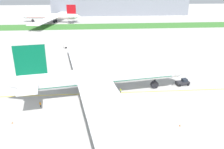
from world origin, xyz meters
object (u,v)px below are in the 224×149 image
object	(u,v)px
ground_crew_wingwalker_starboard	(121,90)
traffic_cone_near_nose	(12,122)
pushback_tug	(183,82)
ground_crew_wingwalker_port	(120,132)
parked_airliner_far_centre	(52,16)
ground_crew_marshaller_front	(40,104)
service_truck_baggage_loader	(68,45)
traffic_cone_port_wing	(180,125)
airliner_foreground	(98,77)

from	to	relation	value
ground_crew_wingwalker_starboard	traffic_cone_near_nose	xyz separation A→B (m)	(-29.22, -15.08, -0.68)
pushback_tug	ground_crew_wingwalker_starboard	distance (m)	22.45
pushback_tug	ground_crew_wingwalker_port	distance (m)	36.57
ground_crew_wingwalker_port	traffic_cone_near_nose	size ratio (longest dim) A/B	2.79
parked_airliner_far_centre	ground_crew_marshaller_front	bearing A→B (deg)	-82.66
ground_crew_wingwalker_port	ground_crew_marshaller_front	xyz separation A→B (m)	(-21.11, 15.17, 0.07)
pushback_tug	service_truck_baggage_loader	bearing A→B (deg)	129.73
traffic_cone_near_nose	service_truck_baggage_loader	xyz separation A→B (m)	(7.62, 72.05, 1.13)
service_truck_baggage_loader	ground_crew_wingwalker_port	bearing A→B (deg)	-76.58
traffic_cone_port_wing	ground_crew_marshaller_front	bearing A→B (deg)	161.22
ground_crew_wingwalker_port	traffic_cone_near_nose	xyz separation A→B (m)	(-26.59, 7.44, -0.70)
ground_crew_marshaller_front	traffic_cone_port_wing	xyz separation A→B (m)	(36.23, -12.32, -0.77)
pushback_tug	ground_crew_marshaller_front	bearing A→B (deg)	-165.44
traffic_cone_near_nose	parked_airliner_far_centre	world-z (taller)	parked_airliner_far_centre
traffic_cone_near_nose	traffic_cone_port_wing	distance (m)	41.97
airliner_foreground	ground_crew_wingwalker_port	distance (m)	23.18
airliner_foreground	traffic_cone_port_wing	world-z (taller)	airliner_foreground
service_truck_baggage_loader	parked_airliner_far_centre	size ratio (longest dim) A/B	0.06
ground_crew_marshaller_front	ground_crew_wingwalker_starboard	xyz separation A→B (m)	(23.73, 7.36, -0.09)
traffic_cone_port_wing	service_truck_baggage_loader	bearing A→B (deg)	113.99
pushback_tug	parked_airliner_far_centre	bearing A→B (deg)	115.49
traffic_cone_port_wing	pushback_tug	bearing A→B (deg)	68.57
ground_crew_marshaller_front	ground_crew_wingwalker_starboard	size ratio (longest dim) A/B	1.10
traffic_cone_near_nose	ground_crew_wingwalker_starboard	bearing A→B (deg)	27.31
ground_crew_wingwalker_port	ground_crew_marshaller_front	distance (m)	25.99
traffic_cone_near_nose	parked_airliner_far_centre	size ratio (longest dim) A/B	0.01
ground_crew_wingwalker_starboard	parked_airliner_far_centre	bearing A→B (deg)	106.94
airliner_foreground	parked_airliner_far_centre	xyz separation A→B (m)	(-35.67, 140.67, -0.78)
traffic_cone_port_wing	parked_airliner_far_centre	xyz separation A→B (m)	(-55.27, 160.05, 4.74)
parked_airliner_far_centre	ground_crew_wingwalker_port	bearing A→B (deg)	-76.16
traffic_cone_near_nose	traffic_cone_port_wing	world-z (taller)	same
airliner_foreground	parked_airliner_far_centre	distance (m)	145.12
airliner_foreground	service_truck_baggage_loader	bearing A→B (deg)	104.22
ground_crew_wingwalker_starboard	traffic_cone_near_nose	world-z (taller)	ground_crew_wingwalker_starboard
airliner_foreground	ground_crew_wingwalker_starboard	size ratio (longest dim) A/B	57.90
airliner_foreground	pushback_tug	xyz separation A→B (m)	(29.09, 4.81, -4.79)
traffic_cone_near_nose	traffic_cone_port_wing	bearing A→B (deg)	-6.28
ground_crew_wingwalker_port	service_truck_baggage_loader	xyz separation A→B (m)	(-18.97, 79.49, 0.43)
ground_crew_wingwalker_port	parked_airliner_far_centre	xyz separation A→B (m)	(-40.14, 162.90, 4.04)
pushback_tug	service_truck_baggage_loader	size ratio (longest dim) A/B	1.19
airliner_foreground	ground_crew_marshaller_front	distance (m)	18.69
airliner_foreground	ground_crew_marshaller_front	size ratio (longest dim) A/B	52.77
ground_crew_wingwalker_port	airliner_foreground	bearing A→B (deg)	101.36
ground_crew_marshaller_front	parked_airliner_far_centre	bearing A→B (deg)	97.34
airliner_foreground	pushback_tug	bearing A→B (deg)	9.39
ground_crew_marshaller_front	ground_crew_wingwalker_port	bearing A→B (deg)	-35.70
ground_crew_wingwalker_port	service_truck_baggage_loader	size ratio (longest dim) A/B	0.30
ground_crew_wingwalker_starboard	traffic_cone_port_wing	xyz separation A→B (m)	(12.50, -19.68, -0.68)
airliner_foreground	ground_crew_wingwalker_port	world-z (taller)	airliner_foreground
service_truck_baggage_loader	parked_airliner_far_centre	distance (m)	86.13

